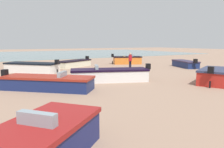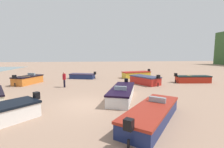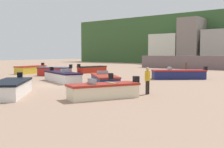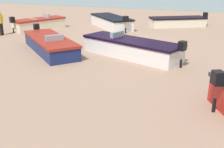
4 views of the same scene
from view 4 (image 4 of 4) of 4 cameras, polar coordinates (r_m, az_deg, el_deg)
ground_plane at (r=16.53m, az=2.53°, el=6.55°), size 160.00×160.00×0.00m
boat_cream_0 at (r=21.51m, az=-14.98°, el=10.13°), size 2.90×4.14×1.13m
boat_white_1 at (r=13.54m, az=4.01°, el=5.48°), size 5.45×3.26×1.18m
boat_cream_6 at (r=22.66m, az=13.59°, el=10.60°), size 4.51×3.40×1.07m
boat_white_7 at (r=21.52m, az=-0.19°, el=10.85°), size 4.50×4.52×1.20m
boat_navy_8 at (r=14.83m, az=-12.88°, el=6.10°), size 4.89×4.53×1.08m
beach_walker_foreground at (r=19.99m, az=-22.36°, el=10.19°), size 0.35×0.53×1.62m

